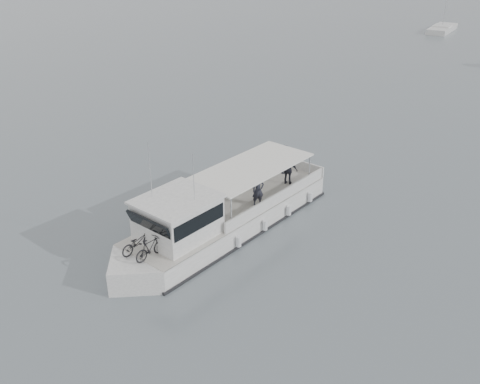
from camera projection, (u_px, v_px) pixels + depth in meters
ground at (282, 201)px, 26.58m from camera, size 1400.00×1400.00×0.00m
tour_boat at (215, 219)px, 23.24m from camera, size 12.41×5.38×5.19m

